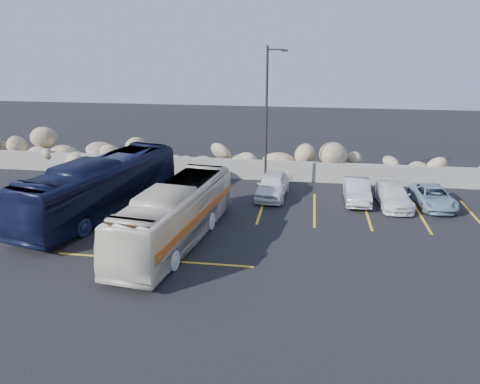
# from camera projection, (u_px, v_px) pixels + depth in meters

# --- Properties ---
(ground) EXTENTS (90.00, 90.00, 0.00)m
(ground) POSITION_uv_depth(u_px,v_px,m) (177.00, 264.00, 18.15)
(ground) COLOR black
(ground) RESTS_ON ground
(seawall) EXTENTS (60.00, 0.40, 1.20)m
(seawall) POSITION_uv_depth(u_px,v_px,m) (229.00, 169.00, 29.24)
(seawall) COLOR gray
(seawall) RESTS_ON ground
(riprap_pile) EXTENTS (54.00, 2.80, 2.60)m
(riprap_pile) POSITION_uv_depth(u_px,v_px,m) (233.00, 153.00, 30.15)
(riprap_pile) COLOR #8B785B
(riprap_pile) RESTS_ON ground
(parking_lines) EXTENTS (18.16, 9.36, 0.01)m
(parking_lines) POSITION_uv_depth(u_px,v_px,m) (301.00, 219.00, 22.72)
(parking_lines) COLOR gold
(parking_lines) RESTS_ON ground
(lamppost) EXTENTS (1.14, 0.18, 8.00)m
(lamppost) POSITION_uv_depth(u_px,v_px,m) (267.00, 117.00, 25.37)
(lamppost) COLOR #2E2B29
(lamppost) RESTS_ON ground
(vintage_bus) EXTENTS (3.29, 9.27, 2.53)m
(vintage_bus) POSITION_uv_depth(u_px,v_px,m) (175.00, 215.00, 19.74)
(vintage_bus) COLOR silver
(vintage_bus) RESTS_ON ground
(tour_coach) EXTENTS (4.80, 10.43, 2.83)m
(tour_coach) POSITION_uv_depth(u_px,v_px,m) (101.00, 187.00, 22.93)
(tour_coach) COLOR black
(tour_coach) RESTS_ON ground
(car_a) EXTENTS (1.81, 3.97, 1.32)m
(car_a) POSITION_uv_depth(u_px,v_px,m) (273.00, 185.00, 25.73)
(car_a) COLOR white
(car_a) RESTS_ON ground
(car_b) EXTENTS (1.28, 3.64, 1.20)m
(car_b) POSITION_uv_depth(u_px,v_px,m) (357.00, 191.00, 24.98)
(car_b) COLOR silver
(car_b) RESTS_ON ground
(car_c) EXTENTS (1.79, 3.92, 1.11)m
(car_c) POSITION_uv_depth(u_px,v_px,m) (393.00, 195.00, 24.36)
(car_c) COLOR white
(car_c) RESTS_ON ground
(car_d) EXTENTS (2.00, 3.87, 1.04)m
(car_d) POSITION_uv_depth(u_px,v_px,m) (433.00, 197.00, 24.29)
(car_d) COLOR #7E9EB3
(car_d) RESTS_ON ground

